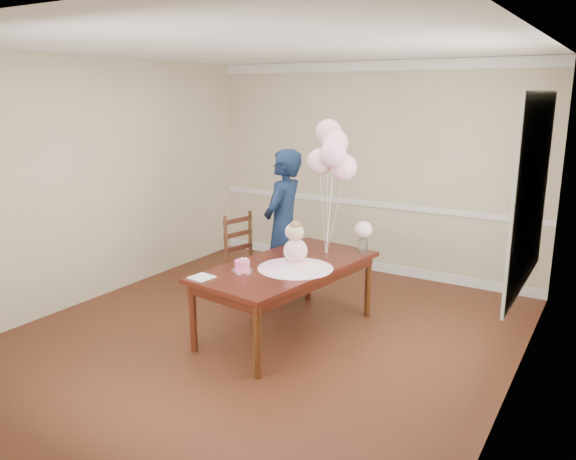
{
  "coord_description": "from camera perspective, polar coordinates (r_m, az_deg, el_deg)",
  "views": [
    {
      "loc": [
        2.84,
        -4.21,
        2.31
      ],
      "look_at": [
        0.18,
        0.18,
        1.05
      ],
      "focal_mm": 35.0,
      "sensor_mm": 36.0,
      "label": 1
    }
  ],
  "objects": [
    {
      "name": "chair_leg_br",
      "position": [
        6.29,
        -1.48,
        -5.69
      ],
      "size": [
        0.05,
        0.05,
        0.43
      ],
      "primitive_type": "cylinder",
      "rotation": [
        0.0,
        0.0,
        -0.23
      ],
      "color": "#3D1F10",
      "rests_on": "floor"
    },
    {
      "name": "window_blinds",
      "position": [
        4.81,
        23.32,
        3.56
      ],
      "size": [
        0.01,
        1.5,
        1.4
      ],
      "primitive_type": "cube",
      "color": "silver",
      "rests_on": "wall_right"
    },
    {
      "name": "baby_skirt",
      "position": [
        5.28,
        0.76,
        -3.4
      ],
      "size": [
        0.81,
        0.81,
        0.09
      ],
      "primitive_type": "cone",
      "rotation": [
        0.0,
        0.0,
        -0.14
      ],
      "color": "#F4B4C8",
      "rests_on": "dining_table_top"
    },
    {
      "name": "balloon_ribbon_d",
      "position": [
        5.69,
        4.0,
        3.01
      ],
      "size": [
        0.07,
        0.11,
        1.07
      ],
      "primitive_type": "cylinder",
      "rotation": [
        -0.09,
        -0.07,
        -0.14
      ],
      "color": "silver",
      "rests_on": "balloon_weight"
    },
    {
      "name": "cake_flower_b",
      "position": [
        5.19,
        -4.31,
        -2.95
      ],
      "size": [
        0.03,
        0.03,
        0.03
      ],
      "primitive_type": "sphere",
      "color": "white",
      "rests_on": "birthday_cake"
    },
    {
      "name": "dining_chair_seat",
      "position": [
        6.22,
        -3.83,
        -3.66
      ],
      "size": [
        0.53,
        0.53,
        0.05
      ],
      "primitive_type": "cube",
      "rotation": [
        0.0,
        0.0,
        -0.23
      ],
      "color": "#3E1411",
      "rests_on": "chair_leg_fl"
    },
    {
      "name": "wall_back",
      "position": [
        7.35,
        8.25,
        6.15
      ],
      "size": [
        4.5,
        0.02,
        2.7
      ],
      "primitive_type": "cube",
      "color": "tan",
      "rests_on": "floor"
    },
    {
      "name": "chair_rail_trim",
      "position": [
        7.41,
        8.1,
        2.69
      ],
      "size": [
        4.5,
        0.02,
        0.07
      ],
      "primitive_type": "cube",
      "color": "silver",
      "rests_on": "wall_back"
    },
    {
      "name": "baby_head",
      "position": [
        5.19,
        0.77,
        -0.23
      ],
      "size": [
        0.16,
        0.16,
        0.16
      ],
      "primitive_type": "sphere",
      "color": "#D0AF8F",
      "rests_on": "baby_torso"
    },
    {
      "name": "chair_slat_top",
      "position": [
        6.24,
        -5.12,
        1.0
      ],
      "size": [
        0.12,
        0.39,
        0.05
      ],
      "primitive_type": "cube",
      "rotation": [
        0.0,
        0.0,
        -0.23
      ],
      "color": "#35160E",
      "rests_on": "dining_chair_seat"
    },
    {
      "name": "table_leg_fl",
      "position": [
        5.21,
        -9.63,
        -8.76
      ],
      "size": [
        0.07,
        0.07,
        0.66
      ],
      "primitive_type": "cylinder",
      "rotation": [
        0.0,
        0.0,
        -0.14
      ],
      "color": "black",
      "rests_on": "floor"
    },
    {
      "name": "roses_far",
      "position": [
        5.78,
        7.68,
        0.03
      ],
      "size": [
        0.18,
        0.18,
        0.18
      ],
      "primitive_type": "sphere",
      "color": "silver",
      "rests_on": "rose_vase_far"
    },
    {
      "name": "balloon_a",
      "position": [
        5.61,
        3.26,
        6.96
      ],
      "size": [
        0.26,
        0.26,
        0.26
      ],
      "primitive_type": "sphere",
      "color": "#F9B0C2",
      "rests_on": "balloon_ribbon_a"
    },
    {
      "name": "chair_leg_fl",
      "position": [
        6.32,
        -6.1,
        -5.68
      ],
      "size": [
        0.05,
        0.05,
        0.43
      ],
      "primitive_type": "cylinder",
      "rotation": [
        0.0,
        0.0,
        -0.23
      ],
      "color": "#37150F",
      "rests_on": "floor"
    },
    {
      "name": "balloon_ribbon_c",
      "position": [
        5.66,
        4.32,
        2.47
      ],
      "size": [
        0.03,
        0.09,
        0.97
      ],
      "primitive_type": "cylinder",
      "rotation": [
        -0.09,
        0.02,
        -0.14
      ],
      "color": "white",
      "rests_on": "balloon_weight"
    },
    {
      "name": "chair_slat_mid",
      "position": [
        6.28,
        -5.09,
        -0.42
      ],
      "size": [
        0.12,
        0.39,
        0.05
      ],
      "primitive_type": "cube",
      "rotation": [
        0.0,
        0.0,
        -0.23
      ],
      "color": "#32170D",
      "rests_on": "dining_chair_seat"
    },
    {
      "name": "balloon_e",
      "position": [
        5.55,
        5.69,
        6.34
      ],
      "size": [
        0.26,
        0.26,
        0.26
      ],
      "primitive_type": "sphere",
      "color": "#FFB4CB",
      "rests_on": "balloon_ribbon_e"
    },
    {
      "name": "crown_molding",
      "position": [
        7.29,
        8.58,
        16.16
      ],
      "size": [
        4.5,
        0.02,
        0.12
      ],
      "primitive_type": "cube",
      "color": "silver",
      "rests_on": "wall_back"
    },
    {
      "name": "window_frame",
      "position": [
        4.81,
        23.53,
        3.54
      ],
      "size": [
        0.02,
        1.66,
        1.56
      ],
      "primitive_type": "cube",
      "color": "silver",
      "rests_on": "wall_right"
    },
    {
      "name": "dining_table_top",
      "position": [
        5.42,
        -0.1,
        -3.72
      ],
      "size": [
        1.19,
        1.99,
        0.05
      ],
      "primitive_type": "cube",
      "rotation": [
        0.0,
        0.0,
        -0.14
      ],
      "color": "black",
      "rests_on": "table_leg_fl"
    },
    {
      "name": "table_apron",
      "position": [
        5.44,
        -0.1,
        -4.43
      ],
      "size": [
        1.08,
        1.89,
        0.09
      ],
      "primitive_type": "cube",
      "rotation": [
        0.0,
        0.0,
        -0.14
      ],
      "color": "black",
      "rests_on": "table_leg_fl"
    },
    {
      "name": "ceiling",
      "position": [
        5.1,
        -2.92,
        18.15
      ],
      "size": [
        4.5,
        5.0,
        0.02
      ],
      "primitive_type": "cube",
      "color": "white",
      "rests_on": "wall_back"
    },
    {
      "name": "wall_front",
      "position": [
        3.45,
        -26.6,
        -3.89
      ],
      "size": [
        4.5,
        0.02,
        2.7
      ],
      "primitive_type": "cube",
      "color": "tan",
      "rests_on": "floor"
    },
    {
      "name": "woman",
      "position": [
        6.24,
        -0.47,
        0.36
      ],
      "size": [
        0.48,
        0.66,
        1.72
      ],
      "primitive_type": "imported",
      "rotation": [
        0.0,
        0.0,
        -1.47
      ],
      "color": "#0E1A33",
      "rests_on": "floor"
    },
    {
      "name": "cake_platter",
      "position": [
        5.23,
        -4.65,
        -4.11
      ],
      "size": [
        0.23,
        0.23,
        0.01
      ],
      "primitive_type": "cylinder",
      "rotation": [
        0.0,
        0.0,
        -0.14
      ],
      "color": "silver",
      "rests_on": "dining_table_top"
    },
    {
      "name": "balloon_weight",
      "position": [
        5.75,
        3.89,
        -2.37
      ],
      "size": [
        0.04,
        0.04,
        0.02
      ],
      "primitive_type": "cylinder",
      "rotation": [
        0.0,
        0.0,
        -0.14
      ],
      "color": "#B6B6BA",
      "rests_on": "dining_table_top"
    },
    {
      "name": "napkin",
      "position": [
        5.07,
        -8.75,
        -4.77
      ],
      "size": [
        0.21,
        0.21,
        0.01
      ],
      "primitive_type": "cube",
      "rotation": [
        0.0,
        0.0,
        -0.14
      ],
      "color": "silver",
      "rests_on": "dining_table_top"
    },
    {
      "name": "baseboard_trim",
      "position": [
        7.62,
        7.89,
        -3.52
      ],
      "size": [
        4.5,
        0.02,
        0.12
      ],
      "primitive_type": "cube",
      "color": "silver",
      "rests_on": "floor"
    },
    {
      "name": "balloon_b",
      "position": [
        5.46,
        4.59,
        7.73
      ],
      "size": [
        0.26,
        0.26,
        0.26
      ],
      "primitive_type": "sphere",
      "color": "#F4ACC9",
      "rests_on": "balloon_ribbon_b"
    },
    {
      "name": "table_leg_br",
      "position": [
        5.99,
        8.13,
        -5.68
      ],
      "size": [
        0.07,
        0.07,
        0.66
      ],
      "primitive_type": "cylinder",
      "rotation": [
        0.0,
        0.0,
        -0.14
      ],
      "color": "black",
      "rests_on": "floor"
    },
    {
      "name": "baby_torso",
      "position": [
        5.24,
        0.76,
        -2.12
      ],
      "size": [
        0.23,
        0.23,
        0.23
      ],
      "primitive_type": "sphere",
      "color": "#F69BC9",
      "rests_on": "baby_skirt"
    },
    {
      "name": "roses_near",
      "position": [
        5.64,
        0.6,
        -0.18
      ],
      "size": [
        0.18,
        0.18,
        0.18
      ],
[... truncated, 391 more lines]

